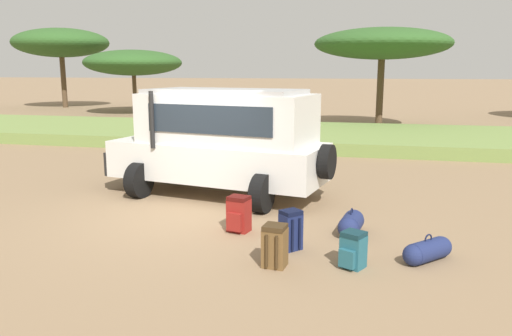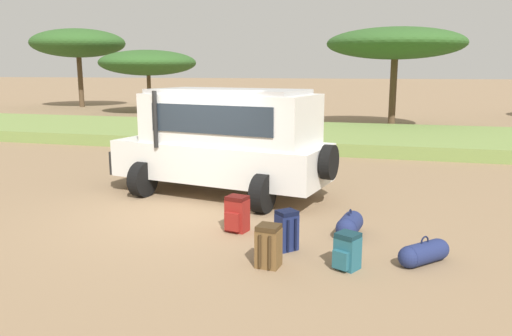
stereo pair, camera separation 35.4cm
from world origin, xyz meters
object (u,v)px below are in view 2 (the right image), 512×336
object	(u,v)px
duffel_bag_soft_canvas	(350,225)
acacia_tree_far_left	(78,43)
backpack_near_rear_wheel	(269,246)
acacia_tree_left_mid	(148,63)
duffel_bag_low_black_case	(424,253)
safari_vehicle	(225,140)
backpack_beside_front_wheel	(286,231)
backpack_cluster_center	(237,214)
backpack_outermost	(347,251)
acacia_tree_centre_back	(395,44)

from	to	relation	value
duffel_bag_soft_canvas	acacia_tree_far_left	size ratio (longest dim) A/B	0.12
backpack_near_rear_wheel	acacia_tree_left_mid	size ratio (longest dim) A/B	0.10
duffel_bag_low_black_case	duffel_bag_soft_canvas	distance (m)	1.58
safari_vehicle	duffel_bag_soft_canvas	world-z (taller)	safari_vehicle
backpack_near_rear_wheel	duffel_bag_soft_canvas	distance (m)	2.04
safari_vehicle	acacia_tree_left_mid	size ratio (longest dim) A/B	0.82
duffel_bag_low_black_case	acacia_tree_left_mid	bearing A→B (deg)	125.21
backpack_beside_front_wheel	acacia_tree_left_mid	distance (m)	27.37
safari_vehicle	backpack_cluster_center	xyz separation A→B (m)	(1.06, -2.50, -0.98)
backpack_outermost	duffel_bag_low_black_case	world-z (taller)	backpack_outermost
safari_vehicle	backpack_cluster_center	distance (m)	2.88
backpack_beside_front_wheel	backpack_cluster_center	distance (m)	1.26
backpack_near_rear_wheel	backpack_outermost	size ratio (longest dim) A/B	1.18
duffel_bag_low_black_case	acacia_tree_centre_back	size ratio (longest dim) A/B	0.12
backpack_cluster_center	backpack_outermost	xyz separation A→B (m)	(2.07, -1.23, -0.05)
safari_vehicle	acacia_tree_left_mid	distance (m)	23.48
backpack_near_rear_wheel	backpack_outermost	distance (m)	1.14
backpack_outermost	duffel_bag_low_black_case	xyz separation A→B (m)	(1.10, 0.51, -0.10)
backpack_beside_front_wheel	backpack_cluster_center	world-z (taller)	backpack_beside_front_wheel
safari_vehicle	duffel_bag_soft_canvas	bearing A→B (deg)	-35.73
duffel_bag_low_black_case	acacia_tree_centre_back	world-z (taller)	acacia_tree_centre_back
backpack_beside_front_wheel	duffel_bag_low_black_case	bearing A→B (deg)	-0.90
backpack_near_rear_wheel	acacia_tree_left_mid	xyz separation A→B (m)	(-14.15, 23.92, 3.00)
duffel_bag_soft_canvas	acacia_tree_far_left	distance (m)	34.81
backpack_near_rear_wheel	duffel_bag_low_black_case	size ratio (longest dim) A/B	0.81
backpack_beside_front_wheel	duffel_bag_soft_canvas	xyz separation A→B (m)	(0.93, 1.00, -0.13)
duffel_bag_soft_canvas	acacia_tree_left_mid	world-z (taller)	acacia_tree_left_mid
safari_vehicle	backpack_outermost	world-z (taller)	safari_vehicle
duffel_bag_low_black_case	backpack_near_rear_wheel	bearing A→B (deg)	-162.12
backpack_near_rear_wheel	backpack_outermost	bearing A→B (deg)	10.59
backpack_beside_front_wheel	backpack_outermost	bearing A→B (deg)	-27.92
backpack_beside_front_wheel	backpack_near_rear_wheel	bearing A→B (deg)	-97.85
backpack_outermost	backpack_beside_front_wheel	bearing A→B (deg)	152.08
acacia_tree_left_mid	acacia_tree_centre_back	distance (m)	16.68
backpack_beside_front_wheel	acacia_tree_far_left	size ratio (longest dim) A/B	0.09
backpack_cluster_center	acacia_tree_left_mid	xyz separation A→B (m)	(-13.21, 22.48, 3.00)
acacia_tree_centre_back	safari_vehicle	bearing A→B (deg)	-103.94
backpack_beside_front_wheel	backpack_near_rear_wheel	world-z (taller)	backpack_beside_front_wheel
safari_vehicle	acacia_tree_far_left	xyz separation A→B (m)	(-19.87, 23.62, 3.56)
backpack_cluster_center	acacia_tree_far_left	size ratio (longest dim) A/B	0.09
backpack_near_rear_wheel	duffel_bag_low_black_case	world-z (taller)	backpack_near_rear_wheel
acacia_tree_centre_back	backpack_cluster_center	bearing A→B (deg)	-98.56
safari_vehicle	backpack_cluster_center	world-z (taller)	safari_vehicle
acacia_tree_centre_back	backpack_beside_front_wheel	bearing A→B (deg)	-94.91
backpack_beside_front_wheel	duffel_bag_soft_canvas	bearing A→B (deg)	47.17
backpack_beside_front_wheel	backpack_cluster_center	size ratio (longest dim) A/B	1.01
duffel_bag_low_black_case	backpack_outermost	bearing A→B (deg)	-155.27
acacia_tree_centre_back	acacia_tree_far_left	bearing A→B (deg)	159.16
acacia_tree_far_left	acacia_tree_left_mid	bearing A→B (deg)	-25.20
backpack_outermost	acacia_tree_left_mid	world-z (taller)	acacia_tree_left_mid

